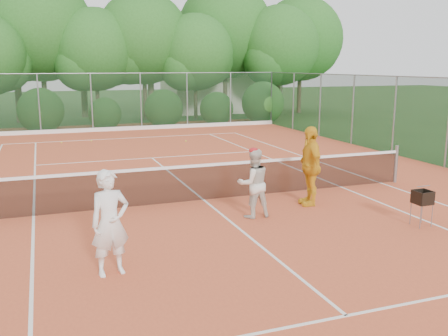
# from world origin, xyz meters

# --- Properties ---
(ground) EXTENTS (120.00, 120.00, 0.00)m
(ground) POSITION_xyz_m (0.00, 0.00, 0.00)
(ground) COLOR #234819
(ground) RESTS_ON ground
(clay_court) EXTENTS (18.00, 36.00, 0.02)m
(clay_court) POSITION_xyz_m (0.00, 0.00, 0.01)
(clay_court) COLOR #CD552F
(clay_court) RESTS_ON ground
(club_building) EXTENTS (8.00, 5.00, 3.00)m
(club_building) POSITION_xyz_m (9.00, 24.00, 1.50)
(club_building) COLOR beige
(club_building) RESTS_ON ground
(tennis_net) EXTENTS (11.97, 0.10, 1.10)m
(tennis_net) POSITION_xyz_m (0.00, 0.00, 0.53)
(tennis_net) COLOR gray
(tennis_net) RESTS_ON clay_court
(player_white) EXTENTS (0.72, 0.54, 1.77)m
(player_white) POSITION_xyz_m (-2.85, -3.83, 0.90)
(player_white) COLOR white
(player_white) RESTS_ON clay_court
(player_center_grp) EXTENTS (0.78, 0.61, 1.61)m
(player_center_grp) POSITION_xyz_m (0.62, -1.71, 0.82)
(player_center_grp) COLOR silver
(player_center_grp) RESTS_ON clay_court
(player_yellow) EXTENTS (0.65, 1.21, 1.96)m
(player_yellow) POSITION_xyz_m (2.34, -1.22, 1.00)
(player_yellow) COLOR gold
(player_yellow) RESTS_ON clay_court
(ball_hopper) EXTENTS (0.34, 0.34, 0.78)m
(ball_hopper) POSITION_xyz_m (3.76, -3.56, 0.64)
(ball_hopper) COLOR gray
(ball_hopper) RESTS_ON clay_court
(stray_ball_a) EXTENTS (0.07, 0.07, 0.07)m
(stray_ball_a) POSITION_xyz_m (-3.02, 11.33, 0.05)
(stray_ball_a) COLOR gold
(stray_ball_a) RESTS_ON clay_court
(stray_ball_b) EXTENTS (0.07, 0.07, 0.07)m
(stray_ball_b) POSITION_xyz_m (-1.72, 11.40, 0.05)
(stray_ball_b) COLOR yellow
(stray_ball_b) RESTS_ON clay_court
(stray_ball_c) EXTENTS (0.07, 0.07, 0.07)m
(stray_ball_c) POSITION_xyz_m (2.30, 9.85, 0.05)
(stray_ball_c) COLOR #C4E435
(stray_ball_c) RESTS_ON clay_court
(court_markings) EXTENTS (11.03, 23.83, 0.01)m
(court_markings) POSITION_xyz_m (0.00, 0.00, 0.02)
(court_markings) COLOR white
(court_markings) RESTS_ON clay_court
(fence_back) EXTENTS (18.07, 0.07, 3.00)m
(fence_back) POSITION_xyz_m (0.00, 15.00, 1.52)
(fence_back) COLOR #19381E
(fence_back) RESTS_ON clay_court
(tropical_treeline) EXTENTS (32.10, 8.49, 15.03)m
(tropical_treeline) POSITION_xyz_m (1.43, 20.22, 5.11)
(tropical_treeline) COLOR brown
(tropical_treeline) RESTS_ON ground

